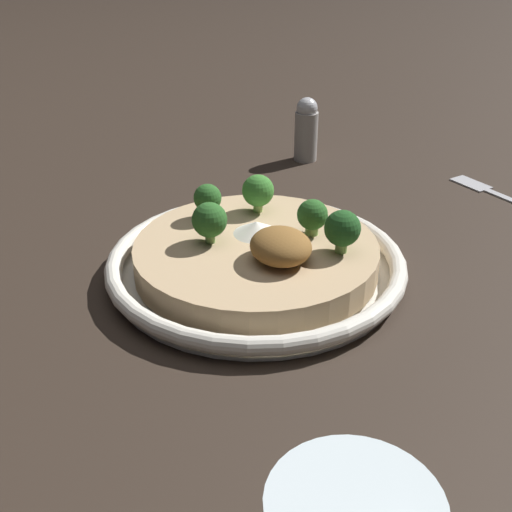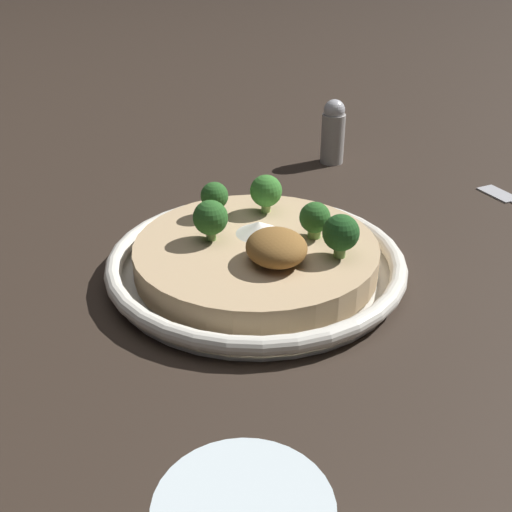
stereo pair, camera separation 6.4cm
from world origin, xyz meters
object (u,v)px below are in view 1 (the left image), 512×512
Objects in this scene: broccoli_front_left at (342,229)px; fork_utensil at (496,193)px; broccoli_front_right at (258,191)px; pepper_shaker at (306,129)px; risotto_bowl at (256,260)px; broccoli_back_right at (208,199)px; broccoli_front at (312,215)px; broccoli_back at (210,220)px.

broccoli_front_left reaches higher than fork_utensil.
broccoli_front_right is 0.27m from pepper_shaker.
risotto_bowl is 0.09m from broccoli_front_left.
broccoli_front_right is 0.06m from broccoli_back_right.
pepper_shaker is at bearing -22.79° from broccoli_front.
broccoli_front is 0.10m from broccoli_back.
pepper_shaker is at bearing -39.34° from broccoli_back.
fork_utensil is at bearing -80.32° from broccoli_back.
risotto_bowl is at bearing 58.12° from broccoli_front_left.
risotto_bowl is 0.09m from broccoli_front_right.
pepper_shaker is at bearing -34.99° from broccoli_front_right.
broccoli_front_left is at bearing 161.74° from pepper_shaker.
broccoli_front and broccoli_back_right have the same top height.
broccoli_front_right is at bearing 79.98° from fork_utensil.
broccoli_back is at bearing 61.11° from broccoli_front_left.
broccoli_back_right is (0.07, 0.09, 0.00)m from broccoli_front.
pepper_shaker reaches higher than broccoli_front_left.
broccoli_front_left reaches higher than broccoli_back_right.
broccoli_back is at bearing 127.17° from broccoli_front_right.
risotto_bowl is 7.86× the size of broccoli_back_right.
broccoli_front_right is (0.07, -0.03, 0.04)m from risotto_bowl.
fork_utensil is at bearing -87.22° from broccoli_front_right.
pepper_shaker is (0.22, -0.21, -0.01)m from broccoli_back_right.
fork_utensil is (0.09, -0.30, -0.05)m from broccoli_front.
broccoli_front_left is 0.13m from broccoli_back.
broccoli_front_right is (0.12, 0.04, -0.00)m from broccoli_front_left.
broccoli_back is 0.06m from broccoli_back_right.
risotto_bowl is at bearing 158.59° from broccoli_front_right.
risotto_bowl is 0.07m from broccoli_front.
fork_utensil is 1.90× the size of pepper_shaker.
broccoli_front_left is (-0.04, -0.07, 0.04)m from risotto_bowl.
broccoli_front is 0.22× the size of fork_utensil.
broccoli_front_left is at bearing -121.88° from risotto_bowl.
broccoli_back reaches higher than fork_utensil.
broccoli_back reaches higher than broccoli_front.
pepper_shaker reaches higher than broccoli_front_right.
broccoli_back_right is 0.42× the size of pepper_shaker.
broccoli_back_right is at bearing 79.32° from fork_utensil.
pepper_shaker reaches higher than fork_utensil.
risotto_bowl is 7.16× the size of broccoli_back.
risotto_bowl is 3.27× the size of pepper_shaker.
risotto_bowl is 6.98× the size of broccoli_front_left.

